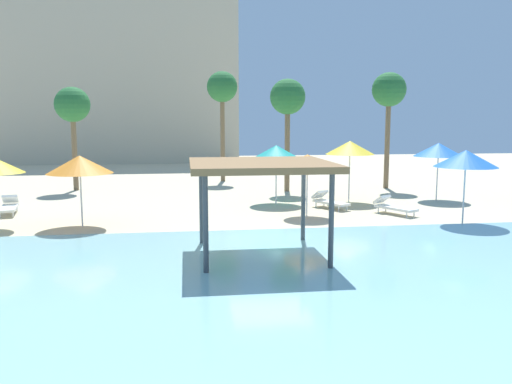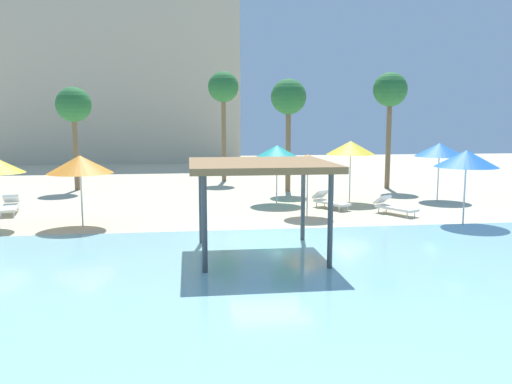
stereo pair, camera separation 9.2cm
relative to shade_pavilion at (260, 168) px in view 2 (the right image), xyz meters
The scene contains 17 objects.
ground_plane 3.20m from the shade_pavilion, 73.08° to the left, with size 80.00×80.00×0.00m, color beige.
lagoon_water 4.23m from the shade_pavilion, 80.28° to the right, with size 44.00×13.50×0.04m, color #8CC6CC.
shade_pavilion is the anchor object (origin of this frame).
beach_umbrella_teal_1 9.49m from the shade_pavilion, 77.38° to the left, with size 2.36×2.36×2.71m.
beach_umbrella_blue_2 8.92m from the shade_pavilion, 23.55° to the left, with size 2.29×2.29×2.76m.
beach_umbrella_blue_3 13.62m from the shade_pavilion, 42.81° to the left, with size 2.36×2.36×2.77m.
beach_umbrella_orange_5 7.68m from the shade_pavilion, 139.75° to the left, with size 2.35×2.35×2.60m.
beach_umbrella_orange_6 6.58m from the shade_pavilion, 65.13° to the left, with size 1.93×1.93×2.50m.
beach_umbrella_yellow_7 10.80m from the shade_pavilion, 58.89° to the left, with size 2.28×2.28×2.89m.
lounge_chair_0 8.94m from the shade_pavilion, 42.62° to the left, with size 1.44×1.95×0.74m.
lounge_chair_2 12.51m from the shade_pavilion, 139.43° to the left, with size 0.95×1.98×0.74m.
lounge_chair_3 8.94m from the shade_pavilion, 61.51° to the left, with size 1.41×1.96×0.74m.
palm_tree_0 18.71m from the shade_pavilion, 89.20° to the left, with size 1.90×1.90×6.85m.
palm_tree_1 17.41m from the shade_pavilion, 117.97° to the left, with size 1.90×1.90×5.64m.
palm_tree_2 16.85m from the shade_pavilion, 56.24° to the left, with size 1.90×1.90×6.49m.
palm_tree_3 13.97m from the shade_pavilion, 75.74° to the left, with size 1.90×1.90×6.04m.
hotel_block_0 39.20m from the shade_pavilion, 102.33° to the left, with size 22.06×10.66×16.22m, color beige.
Camera 2 is at (-2.57, -16.32, 3.86)m, focal length 36.59 mm.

